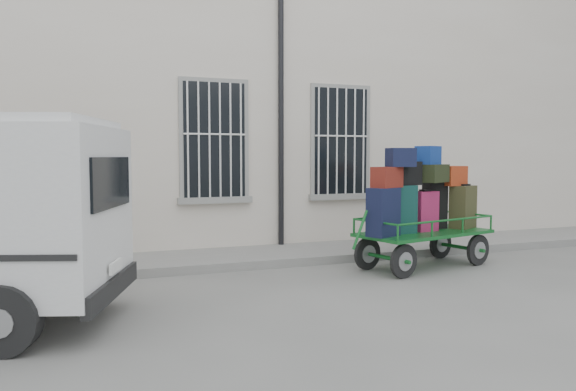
{
  "coord_description": "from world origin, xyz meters",
  "views": [
    {
      "loc": [
        -2.93,
        -7.67,
        1.94
      ],
      "look_at": [
        0.37,
        1.0,
        1.29
      ],
      "focal_mm": 35.0,
      "sensor_mm": 36.0,
      "label": 1
    }
  ],
  "objects": [
    {
      "name": "ground",
      "position": [
        0.0,
        0.0,
        0.0
      ],
      "size": [
        80.0,
        80.0,
        0.0
      ],
      "primitive_type": "plane",
      "color": "slate",
      "rests_on": "ground"
    },
    {
      "name": "building",
      "position": [
        0.0,
        5.5,
        3.0
      ],
      "size": [
        24.0,
        5.15,
        6.0
      ],
      "color": "beige",
      "rests_on": "ground"
    },
    {
      "name": "sidewalk",
      "position": [
        0.0,
        2.2,
        0.07
      ],
      "size": [
        24.0,
        1.7,
        0.15
      ],
      "primitive_type": "cube",
      "color": "gray",
      "rests_on": "ground"
    },
    {
      "name": "luggage_cart",
      "position": [
        2.66,
        0.53,
        1.07
      ],
      "size": [
        2.92,
        1.65,
        2.11
      ],
      "rotation": [
        0.0,
        0.0,
        0.24
      ],
      "color": "black",
      "rests_on": "ground"
    }
  ]
}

